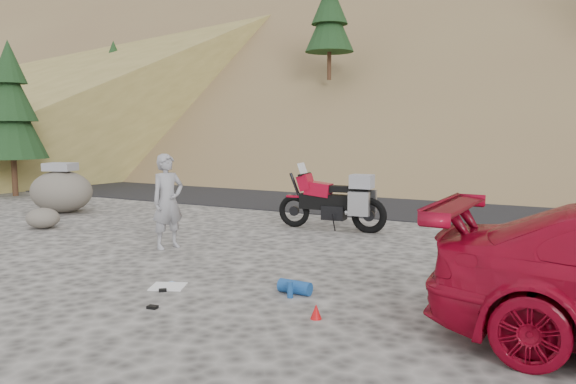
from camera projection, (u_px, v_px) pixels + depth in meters
name	position (u px, v px, depth m)	size (l,w,h in m)	color
ground	(202.00, 261.00, 9.35)	(140.00, 140.00, 0.00)	#403E3B
road	(380.00, 201.00, 17.22)	(120.00, 7.00, 0.05)	black
hillside	(517.00, 15.00, 43.88)	(120.00, 73.00, 46.72)	brown
conifer_verge	(11.00, 107.00, 18.14)	(2.20, 2.20, 5.04)	#3D2316
motorcycle	(336.00, 202.00, 12.15)	(2.48, 0.83, 1.47)	black
man	(169.00, 248.00, 10.40)	(0.64, 0.42, 1.75)	gray
boulder	(61.00, 191.00, 14.76)	(1.86, 1.63, 1.29)	#5C584F
small_rock	(43.00, 218.00, 12.44)	(0.86, 0.80, 0.45)	#5C584F
gear_white_cloth	(168.00, 286.00, 7.84)	(0.46, 0.41, 0.02)	white
gear_blue_mat	(295.00, 287.00, 7.51)	(0.18, 0.18, 0.46)	navy
gear_bottle	(290.00, 290.00, 7.33)	(0.08, 0.08, 0.21)	navy
gear_funnel	(316.00, 312.00, 6.52)	(0.14, 0.14, 0.17)	red
gear_glove_a	(152.00, 307.00, 6.90)	(0.12, 0.09, 0.04)	black
gear_glove_b	(163.00, 290.00, 7.62)	(0.10, 0.08, 0.03)	black
gear_blue_cloth	(172.00, 285.00, 7.94)	(0.28, 0.21, 0.01)	#93B5E3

